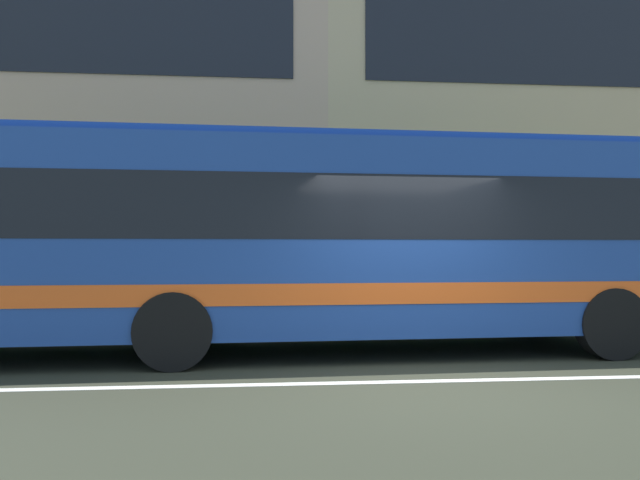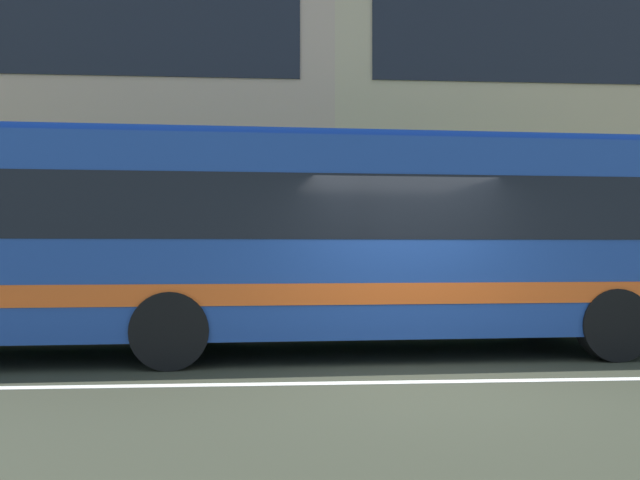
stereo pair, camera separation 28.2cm
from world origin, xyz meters
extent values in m
plane|color=#2F3225|center=(0.00, 0.00, 0.00)|extent=(160.00, 160.00, 0.00)
cube|color=silver|center=(0.00, 0.00, 0.00)|extent=(60.00, 0.16, 0.01)
cube|color=#26611D|center=(-3.88, 5.59, 0.51)|extent=(23.60, 1.10, 1.02)
cube|color=navy|center=(-2.34, 2.16, 1.70)|extent=(12.51, 3.03, 2.69)
cube|color=black|center=(-2.34, 2.16, 2.10)|extent=(11.76, 3.02, 0.86)
cube|color=#E7591C|center=(-2.34, 2.16, 0.96)|extent=(12.26, 3.05, 0.28)
cube|color=navy|center=(-2.34, 2.16, 3.10)|extent=(12.00, 2.60, 0.12)
cube|color=black|center=(3.87, 2.39, 2.10)|extent=(0.11, 2.16, 0.95)
cylinder|color=black|center=(2.82, 3.54, 0.50)|extent=(1.01, 0.32, 1.00)
cylinder|color=black|center=(2.91, 1.16, 0.50)|extent=(1.01, 0.32, 1.00)
cylinder|color=black|center=(-3.17, 3.31, 0.50)|extent=(1.01, 0.32, 1.00)
cylinder|color=black|center=(-3.08, 0.94, 0.50)|extent=(1.01, 0.32, 1.00)
camera|label=1|loc=(-1.96, -6.98, 1.53)|focal=34.37mm
camera|label=2|loc=(-1.68, -7.00, 1.53)|focal=34.37mm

